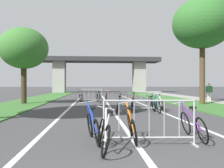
% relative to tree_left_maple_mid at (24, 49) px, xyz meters
% --- Properties ---
extents(grass_verge_left, '(3.41, 48.70, 0.05)m').
position_rel_tree_left_maple_mid_xyz_m(grass_verge_left, '(-0.15, 4.11, -3.95)').
color(grass_verge_left, '#386B2D').
rests_on(grass_verge_left, ground).
extents(grass_verge_right, '(3.41, 48.70, 0.05)m').
position_rel_tree_left_maple_mid_xyz_m(grass_verge_right, '(12.19, 4.11, -3.95)').
color(grass_verge_right, '#386B2D').
rests_on(grass_verge_right, ground).
extents(sidewalk_path_right, '(2.16, 48.70, 0.08)m').
position_rel_tree_left_maple_mid_xyz_m(sidewalk_path_right, '(14.97, 4.11, -3.94)').
color(sidewalk_path_right, gray).
rests_on(sidewalk_path_right, ground).
extents(lane_stripe_center, '(0.14, 28.17, 0.01)m').
position_rel_tree_left_maple_mid_xyz_m(lane_stripe_center, '(6.02, -1.73, -3.97)').
color(lane_stripe_center, silver).
rests_on(lane_stripe_center, ground).
extents(lane_stripe_right_lane, '(0.14, 28.17, 0.01)m').
position_rel_tree_left_maple_mid_xyz_m(lane_stripe_right_lane, '(8.48, -1.73, -3.97)').
color(lane_stripe_right_lane, silver).
rests_on(lane_stripe_right_lane, ground).
extents(lane_stripe_left_lane, '(0.14, 28.17, 0.01)m').
position_rel_tree_left_maple_mid_xyz_m(lane_stripe_left_lane, '(3.57, -1.73, -3.97)').
color(lane_stripe_left_lane, silver).
rests_on(lane_stripe_left_lane, ground).
extents(overpass_bridge, '(20.94, 4.26, 6.11)m').
position_rel_tree_left_maple_mid_xyz_m(overpass_bridge, '(6.02, 24.43, 0.42)').
color(overpass_bridge, '#2D2D30').
rests_on(overpass_bridge, ground).
extents(tree_left_maple_mid, '(3.47, 3.47, 5.48)m').
position_rel_tree_left_maple_mid_xyz_m(tree_left_maple_mid, '(0.00, 0.00, 0.00)').
color(tree_left_maple_mid, '#3D2D1E').
rests_on(tree_left_maple_mid, ground).
extents(tree_right_oak_mid, '(4.12, 4.12, 7.43)m').
position_rel_tree_left_maple_mid_xyz_m(tree_right_oak_mid, '(12.57, -1.43, 1.67)').
color(tree_right_oak_mid, '#4C3823').
rests_on(tree_right_oak_mid, ground).
extents(crowd_barrier_nearest, '(2.17, 0.56, 1.05)m').
position_rel_tree_left_maple_mid_xyz_m(crowd_barrier_nearest, '(6.30, -12.14, -3.46)').
color(crowd_barrier_nearest, '#ADADB2').
rests_on(crowd_barrier_nearest, ground).
extents(crowd_barrier_second, '(2.15, 0.48, 1.05)m').
position_rel_tree_left_maple_mid_xyz_m(crowd_barrier_second, '(7.44, -5.38, -3.46)').
color(crowd_barrier_second, '#ADADB2').
rests_on(crowd_barrier_second, ground).
extents(crowd_barrier_third, '(2.16, 0.50, 1.05)m').
position_rel_tree_left_maple_mid_xyz_m(crowd_barrier_third, '(4.61, 1.38, -3.46)').
color(crowd_barrier_third, '#ADADB2').
rests_on(crowd_barrier_third, ground).
extents(bicycle_silver_0, '(0.51, 1.61, 0.89)m').
position_rel_tree_left_maple_mid_xyz_m(bicycle_silver_0, '(8.62, -5.02, -3.63)').
color(bicycle_silver_0, black).
rests_on(bicycle_silver_0, ground).
extents(bicycle_black_1, '(0.48, 1.69, 1.00)m').
position_rel_tree_left_maple_mid_xyz_m(bicycle_black_1, '(5.38, 0.78, -3.61)').
color(bicycle_black_1, black).
rests_on(bicycle_black_1, ground).
extents(bicycle_red_2, '(0.51, 1.73, 0.95)m').
position_rel_tree_left_maple_mid_xyz_m(bicycle_red_2, '(6.02, 1.97, -3.62)').
color(bicycle_red_2, black).
rests_on(bicycle_red_2, ground).
extents(bicycle_orange_3, '(0.44, 1.63, 0.97)m').
position_rel_tree_left_maple_mid_xyz_m(bicycle_orange_3, '(5.96, -11.71, -3.62)').
color(bicycle_orange_3, black).
rests_on(bicycle_orange_3, ground).
extents(bicycle_teal_4, '(0.52, 1.71, 0.99)m').
position_rel_tree_left_maple_mid_xyz_m(bicycle_teal_4, '(8.09, -5.86, -3.60)').
color(bicycle_teal_4, black).
rests_on(bicycle_teal_4, ground).
extents(bicycle_yellow_5, '(0.43, 1.73, 1.03)m').
position_rel_tree_left_maple_mid_xyz_m(bicycle_yellow_5, '(7.09, -4.84, -3.59)').
color(bicycle_yellow_5, black).
rests_on(bicycle_yellow_5, ground).
extents(bicycle_purple_6, '(0.49, 1.75, 0.98)m').
position_rel_tree_left_maple_mid_xyz_m(bicycle_purple_6, '(7.55, -11.61, -3.61)').
color(bicycle_purple_6, black).
rests_on(bicycle_purple_6, ground).
extents(bicycle_blue_7, '(0.59, 1.71, 0.98)m').
position_rel_tree_left_maple_mid_xyz_m(bicycle_blue_7, '(5.00, -11.67, -3.62)').
color(bicycle_blue_7, black).
rests_on(bicycle_blue_7, ground).
extents(bicycle_green_8, '(0.63, 1.64, 0.97)m').
position_rel_tree_left_maple_mid_xyz_m(bicycle_green_8, '(6.21, -5.88, -3.59)').
color(bicycle_green_8, black).
rests_on(bicycle_green_8, ground).
extents(bicycle_white_9, '(0.44, 1.65, 0.91)m').
position_rel_tree_left_maple_mid_xyz_m(bicycle_white_9, '(5.23, -12.50, -3.62)').
color(bicycle_white_9, black).
rests_on(bicycle_white_9, ground).
extents(bicycle_silver_10, '(0.46, 1.66, 0.88)m').
position_rel_tree_left_maple_mid_xyz_m(bicycle_silver_10, '(4.00, 1.87, -3.62)').
color(bicycle_silver_10, black).
rests_on(bicycle_silver_10, ground).
extents(bicycle_black_11, '(0.55, 1.69, 0.93)m').
position_rel_tree_left_maple_mid_xyz_m(bicycle_black_11, '(8.08, -4.96, -3.63)').
color(bicycle_black_11, black).
rests_on(bicycle_black_11, ground).
extents(pedestrian_in_red_jacket, '(0.55, 0.29, 1.52)m').
position_rel_tree_left_maple_mid_xyz_m(pedestrian_in_red_jacket, '(14.43, 1.32, -3.05)').
color(pedestrian_in_red_jacket, beige).
rests_on(pedestrian_in_red_jacket, ground).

